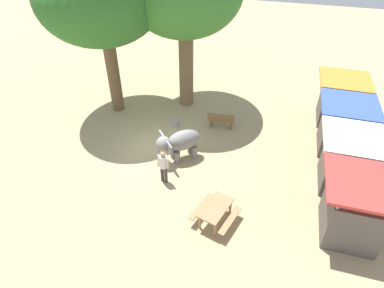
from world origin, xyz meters
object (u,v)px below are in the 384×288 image
Objects in this scene: person_handler at (163,165)px; elephant at (179,143)px; picnic_table_near at (216,210)px; market_stall_orange at (339,102)px; market_stall_red at (353,211)px; market_stall_blue at (342,129)px; feed_bucket at (176,124)px; market_stall_white at (347,164)px; wooden_bench at (221,120)px.

elephant is at bearing 4.78° from person_handler.
picnic_table_near is 0.74× the size of market_stall_orange.
elephant is 0.81× the size of market_stall_red.
market_stall_blue is 1.00× the size of market_stall_red.
picnic_table_near is (3.14, 2.43, -0.37)m from elephant.
market_stall_orange is at bearing 180.00° from market_stall_red.
market_stall_red is 9.56m from feed_bucket.
market_stall_red is at bearing 0.00° from market_stall_blue.
person_handler is (1.64, -0.17, -0.01)m from elephant.
market_stall_blue reaches higher than picnic_table_near.
market_stall_red is at bearing 120.51° from elephant.
market_stall_orange reaches higher than elephant.
elephant is 0.81× the size of market_stall_white.
wooden_bench is at bearing -91.66° from market_stall_blue.
person_handler is 4.33m from feed_bucket.
wooden_bench is (-3.08, 1.31, -0.48)m from elephant.
wooden_bench is at bearing -154.76° from elephant.
elephant is at bearing 54.03° from picnic_table_near.
person_handler is 7.57m from market_stall_white.
wooden_bench is 0.57× the size of market_stall_orange.
feed_bucket is at bearing -87.35° from market_stall_blue.
market_stall_orange is (-5.51, 7.14, 0.18)m from elephant.
elephant is 7.72m from market_stall_blue.
person_handler is 8.61m from market_stall_blue.
market_stall_orange is at bearing 175.93° from elephant.
wooden_bench is 6.31m from picnic_table_near.
feed_bucket is at bearing -70.02° from market_stall_orange.
elephant is 1.64m from person_handler.
market_stall_orange is 7.00× the size of feed_bucket.
picnic_table_near is 6.66m from feed_bucket.
market_stall_orange is 5.20m from market_stall_white.
wooden_bench is 5.87m from market_stall_blue.
market_stall_orange is (-7.14, 7.31, 0.19)m from person_handler.
market_stall_blue is 1.00× the size of market_stall_white.
picnic_table_near is (1.50, 2.60, -0.36)m from person_handler.
elephant is 9.02m from market_stall_orange.
market_stall_red reaches higher than picnic_table_near.
person_handler is at bearing -112.81° from wooden_bench.
wooden_bench is 0.57× the size of market_stall_white.
elephant is 2.85m from feed_bucket.
market_stall_red reaches higher than person_handler.
elephant is 3.98m from picnic_table_near.
elephant is 7.50m from market_stall_red.
wooden_bench is 0.57× the size of market_stall_blue.
person_handler reaches higher than feed_bucket.
picnic_table_near is at bearing -85.21° from wooden_bench.
market_stall_orange and market_stall_white have the same top height.
person_handler is at bearing -95.12° from market_stall_red.
person_handler is at bearing -58.13° from market_stall_blue.
market_stall_white is 1.00× the size of market_stall_red.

